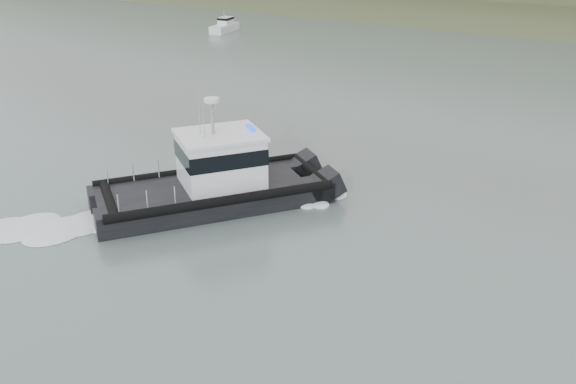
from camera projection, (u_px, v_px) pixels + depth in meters
The scene contains 3 objects.
ground at pixel (138, 303), 25.93m from camera, with size 400.00×400.00×0.00m, color #505F5C.
patrol_boat at pixel (215, 178), 34.34m from camera, with size 10.89×12.97×6.11m.
motorboat at pixel (225, 26), 87.00m from camera, with size 2.84×5.69×2.99m.
Camera 1 is at (17.34, -14.90, 14.39)m, focal length 40.00 mm.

